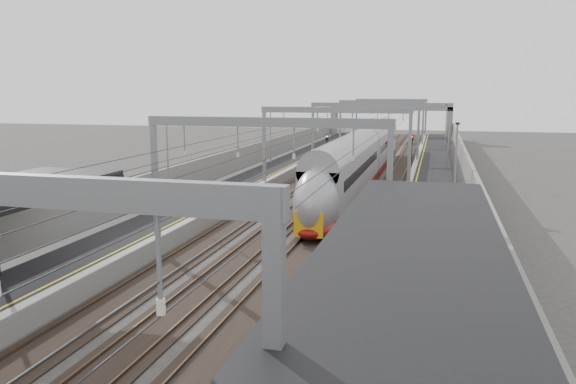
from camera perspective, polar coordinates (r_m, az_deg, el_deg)
The scene contains 13 objects.
platform_left at distance 53.59m, azimuth -3.18°, elevation 1.15°, with size 4.00×120.00×1.00m, color black.
platform_right at distance 51.00m, azimuth 14.18°, elevation 0.39°, with size 4.00×120.00×1.00m, color black.
tracks at distance 51.77m, azimuth 5.27°, elevation 0.29°, with size 11.40×140.00×0.20m.
overhead_line at distance 57.61m, azimuth 6.49°, elevation 7.37°, with size 13.00×140.00×6.60m.
canopy_right at distance 9.13m, azimuth 11.26°, elevation -14.53°, with size 4.40×30.00×4.24m.
overbridge at distance 105.71m, azimuth 10.39°, elevation 8.05°, with size 22.00×2.20×6.90m.
wall_left at distance 54.50m, azimuth -6.40°, elevation 2.42°, with size 0.30×120.00×3.20m, color slate.
wall_right at distance 50.91m, azimuth 17.83°, elevation 1.45°, with size 0.30×120.00×3.20m, color slate.
train at distance 54.71m, azimuth 7.48°, elevation 2.97°, with size 2.73×49.71×4.31m.
bench at distance 15.59m, azimuth 9.62°, elevation -17.81°, with size 0.82×1.98×0.99m.
signal_green at distance 72.40m, azimuth 3.97°, elevation 5.01°, with size 0.32×0.32×3.48m.
signal_red_near at distance 68.51m, azimuth 10.46°, elevation 4.57°, with size 0.32×0.32×3.48m.
signal_red_far at distance 73.10m, azimuth 12.48°, elevation 4.84°, with size 0.32×0.32×3.48m.
Camera 1 is at (8.44, -5.31, 8.87)m, focal length 35.00 mm.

